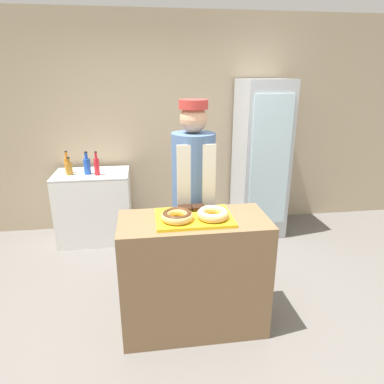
{
  "coord_description": "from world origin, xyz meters",
  "views": [
    {
      "loc": [
        -0.34,
        -2.32,
        1.96
      ],
      "look_at": [
        0.0,
        0.1,
        1.12
      ],
      "focal_mm": 32.0,
      "sensor_mm": 36.0,
      "label": 1
    }
  ],
  "objects_px": {
    "chest_freezer": "(95,206)",
    "bottle_amber": "(69,168)",
    "bottle_blue": "(87,166)",
    "serving_tray": "(194,218)",
    "brownie_back_left": "(185,208)",
    "bottle_orange": "(67,164)",
    "baker_person": "(193,196)",
    "donut_light_glaze": "(213,214)",
    "brownie_back_right": "(198,208)",
    "beverage_fridge": "(260,159)",
    "bottle_red": "(97,166)",
    "donut_chocolate_glaze": "(177,216)"
  },
  "relations": [
    {
      "from": "bottle_orange",
      "to": "donut_chocolate_glaze",
      "type": "bearing_deg",
      "value": -58.57
    },
    {
      "from": "beverage_fridge",
      "to": "bottle_orange",
      "type": "xyz_separation_m",
      "value": [
        -2.36,
        0.05,
        -0.0
      ]
    },
    {
      "from": "brownie_back_left",
      "to": "bottle_amber",
      "type": "relative_size",
      "value": 0.46
    },
    {
      "from": "brownie_back_left",
      "to": "brownie_back_right",
      "type": "relative_size",
      "value": 1.0
    },
    {
      "from": "chest_freezer",
      "to": "bottle_blue",
      "type": "distance_m",
      "value": 0.53
    },
    {
      "from": "brownie_back_left",
      "to": "chest_freezer",
      "type": "height_order",
      "value": "brownie_back_left"
    },
    {
      "from": "baker_person",
      "to": "donut_light_glaze",
      "type": "bearing_deg",
      "value": -84.33
    },
    {
      "from": "serving_tray",
      "to": "chest_freezer",
      "type": "xyz_separation_m",
      "value": [
        -0.98,
        1.74,
        -0.52
      ]
    },
    {
      "from": "serving_tray",
      "to": "chest_freezer",
      "type": "relative_size",
      "value": 0.65
    },
    {
      "from": "donut_light_glaze",
      "to": "chest_freezer",
      "type": "bearing_deg",
      "value": 121.81
    },
    {
      "from": "bottle_amber",
      "to": "bottle_orange",
      "type": "xyz_separation_m",
      "value": [
        -0.04,
        0.09,
        0.02
      ]
    },
    {
      "from": "chest_freezer",
      "to": "bottle_red",
      "type": "distance_m",
      "value": 0.55
    },
    {
      "from": "beverage_fridge",
      "to": "brownie_back_left",
      "type": "bearing_deg",
      "value": -125.81
    },
    {
      "from": "donut_chocolate_glaze",
      "to": "baker_person",
      "type": "relative_size",
      "value": 0.13
    },
    {
      "from": "chest_freezer",
      "to": "serving_tray",
      "type": "bearing_deg",
      "value": -60.51
    },
    {
      "from": "serving_tray",
      "to": "beverage_fridge",
      "type": "relative_size",
      "value": 0.3
    },
    {
      "from": "serving_tray",
      "to": "beverage_fridge",
      "type": "bearing_deg",
      "value": 57.44
    },
    {
      "from": "donut_light_glaze",
      "to": "brownie_back_right",
      "type": "relative_size",
      "value": 2.44
    },
    {
      "from": "bottle_amber",
      "to": "brownie_back_left",
      "type": "bearing_deg",
      "value": -53.27
    },
    {
      "from": "serving_tray",
      "to": "brownie_back_left",
      "type": "bearing_deg",
      "value": 112.61
    },
    {
      "from": "brownie_back_left",
      "to": "bottle_orange",
      "type": "distance_m",
      "value": 2.05
    },
    {
      "from": "donut_light_glaze",
      "to": "bottle_blue",
      "type": "height_order",
      "value": "bottle_blue"
    },
    {
      "from": "beverage_fridge",
      "to": "chest_freezer",
      "type": "relative_size",
      "value": 2.2
    },
    {
      "from": "baker_person",
      "to": "chest_freezer",
      "type": "bearing_deg",
      "value": 131.02
    },
    {
      "from": "bottle_amber",
      "to": "bottle_blue",
      "type": "relative_size",
      "value": 0.78
    },
    {
      "from": "serving_tray",
      "to": "baker_person",
      "type": "bearing_deg",
      "value": 82.09
    },
    {
      "from": "brownie_back_right",
      "to": "chest_freezer",
      "type": "xyz_separation_m",
      "value": [
        -1.03,
        1.61,
        -0.55
      ]
    },
    {
      "from": "brownie_back_left",
      "to": "brownie_back_right",
      "type": "height_order",
      "value": "same"
    },
    {
      "from": "donut_chocolate_glaze",
      "to": "bottle_orange",
      "type": "relative_size",
      "value": 0.9
    },
    {
      "from": "donut_light_glaze",
      "to": "chest_freezer",
      "type": "distance_m",
      "value": 2.19
    },
    {
      "from": "serving_tray",
      "to": "baker_person",
      "type": "height_order",
      "value": "baker_person"
    },
    {
      "from": "chest_freezer",
      "to": "bottle_orange",
      "type": "bearing_deg",
      "value": 170.74
    },
    {
      "from": "brownie_back_left",
      "to": "chest_freezer",
      "type": "relative_size",
      "value": 0.11
    },
    {
      "from": "chest_freezer",
      "to": "bottle_amber",
      "type": "bearing_deg",
      "value": -168.2
    },
    {
      "from": "serving_tray",
      "to": "bottle_orange",
      "type": "height_order",
      "value": "bottle_orange"
    },
    {
      "from": "brownie_back_right",
      "to": "baker_person",
      "type": "xyz_separation_m",
      "value": [
        0.02,
        0.4,
        -0.04
      ]
    },
    {
      "from": "chest_freezer",
      "to": "bottle_amber",
      "type": "distance_m",
      "value": 0.56
    },
    {
      "from": "bottle_amber",
      "to": "beverage_fridge",
      "type": "bearing_deg",
      "value": 1.05
    },
    {
      "from": "brownie_back_left",
      "to": "bottle_amber",
      "type": "bearing_deg",
      "value": 126.73
    },
    {
      "from": "brownie_back_right",
      "to": "chest_freezer",
      "type": "relative_size",
      "value": 0.11
    },
    {
      "from": "beverage_fridge",
      "to": "bottle_red",
      "type": "height_order",
      "value": "beverage_fridge"
    },
    {
      "from": "serving_tray",
      "to": "bottle_amber",
      "type": "distance_m",
      "value": 2.08
    },
    {
      "from": "brownie_back_left",
      "to": "bottle_blue",
      "type": "relative_size",
      "value": 0.36
    },
    {
      "from": "baker_person",
      "to": "chest_freezer",
      "type": "xyz_separation_m",
      "value": [
        -1.05,
        1.21,
        -0.51
      ]
    },
    {
      "from": "brownie_back_left",
      "to": "bottle_blue",
      "type": "height_order",
      "value": "bottle_blue"
    },
    {
      "from": "bottle_amber",
      "to": "bottle_orange",
      "type": "distance_m",
      "value": 0.1
    },
    {
      "from": "brownie_back_left",
      "to": "brownie_back_right",
      "type": "xyz_separation_m",
      "value": [
        0.1,
        0.0,
        0.0
      ]
    },
    {
      "from": "donut_chocolate_glaze",
      "to": "brownie_back_left",
      "type": "distance_m",
      "value": 0.2
    },
    {
      "from": "donut_light_glaze",
      "to": "baker_person",
      "type": "xyz_separation_m",
      "value": [
        -0.06,
        0.58,
        -0.06
      ]
    },
    {
      "from": "brownie_back_right",
      "to": "donut_light_glaze",
      "type": "bearing_deg",
      "value": -66.89
    }
  ]
}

